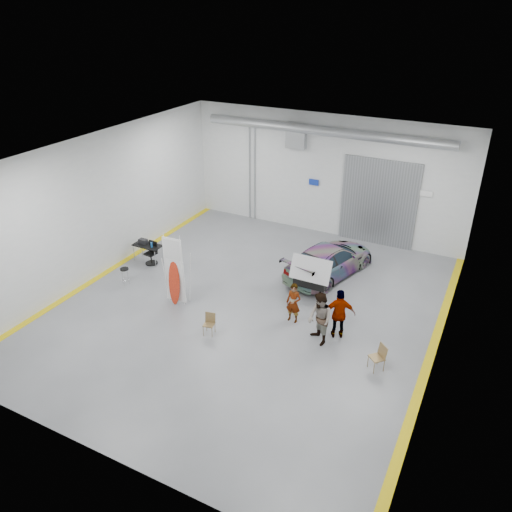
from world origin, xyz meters
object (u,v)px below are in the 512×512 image
at_px(person_b, 320,319).
at_px(work_table, 146,245).
at_px(person_c, 339,314).
at_px(shop_stool, 125,276).
at_px(sedan_car, 329,260).
at_px(folding_chair_near, 209,328).
at_px(surfboard_display, 174,276).
at_px(folding_chair_far, 376,362).
at_px(person_a, 293,303).
at_px(office_chair, 152,254).

relative_size(person_b, work_table, 1.46).
height_order(person_c, shop_stool, person_c).
bearing_deg(sedan_car, folding_chair_near, 84.73).
height_order(person_c, surfboard_display, surfboard_display).
distance_m(sedan_car, shop_stool, 8.68).
bearing_deg(folding_chair_near, surfboard_display, 141.26).
bearing_deg(folding_chair_far, person_c, -170.97).
height_order(sedan_car, person_a, person_a).
height_order(surfboard_display, office_chair, surfboard_display).
distance_m(person_b, office_chair, 9.05).
bearing_deg(folding_chair_near, folding_chair_far, -3.99).
xyz_separation_m(surfboard_display, work_table, (-3.22, 2.35, -0.38)).
distance_m(folding_chair_near, work_table, 6.52).
bearing_deg(shop_stool, sedan_car, 32.65).
bearing_deg(office_chair, person_b, -8.18).
height_order(work_table, office_chair, work_table).
distance_m(folding_chair_far, shop_stool, 10.81).
bearing_deg(work_table, person_a, -9.98).
bearing_deg(sedan_car, folding_chair_far, 139.09).
xyz_separation_m(person_c, office_chair, (-9.28, 1.44, -0.49)).
relative_size(person_a, person_c, 0.83).
bearing_deg(sedan_car, office_chair, 35.30).
relative_size(person_b, surfboard_display, 0.65).
xyz_separation_m(person_a, work_table, (-7.81, 1.37, 0.05)).
bearing_deg(person_b, person_c, 92.81).
distance_m(person_b, shop_stool, 8.66).
bearing_deg(surfboard_display, work_table, 140.23).
bearing_deg(work_table, office_chair, -15.15).
bearing_deg(person_b, shop_stool, -139.77).
xyz_separation_m(folding_chair_near, shop_stool, (-5.00, 1.40, 0.12)).
height_order(person_c, folding_chair_near, person_c).
distance_m(person_c, office_chair, 9.41).
relative_size(sedan_car, folding_chair_near, 6.09).
bearing_deg(folding_chair_far, person_b, -149.88).
bearing_deg(office_chair, sedan_car, 24.91).
distance_m(person_c, folding_chair_near, 4.62).
xyz_separation_m(surfboard_display, folding_chair_far, (8.06, -0.31, -0.93)).
height_order(folding_chair_far, office_chair, office_chair).
bearing_deg(person_c, work_table, -33.54).
distance_m(person_a, person_c, 1.81).
bearing_deg(folding_chair_far, work_table, -150.16).
relative_size(surfboard_display, folding_chair_far, 3.34).
distance_m(surfboard_display, folding_chair_near, 2.70).
relative_size(person_c, shop_stool, 2.58).
bearing_deg(shop_stool, folding_chair_far, -3.07).
xyz_separation_m(person_c, work_table, (-9.61, 1.53, -0.11)).
bearing_deg(folding_chair_near, sedan_car, 57.16).
distance_m(person_c, work_table, 9.73).
xyz_separation_m(shop_stool, office_chair, (-0.15, 1.99, 0.09)).
bearing_deg(surfboard_display, folding_chair_near, -30.25).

